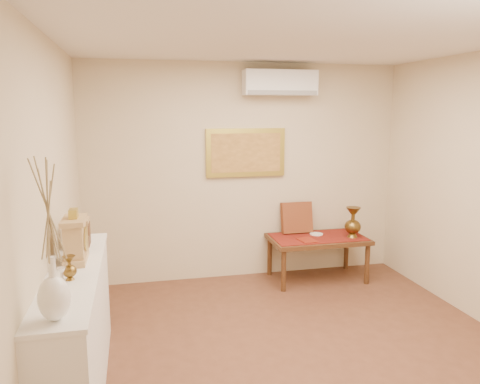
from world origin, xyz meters
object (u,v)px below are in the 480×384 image
object	(u,v)px
wooden_chest	(80,233)
low_table	(318,242)
brass_urn_tall	(353,219)
mantel_clock	(75,239)
display_ledge	(78,332)
white_vase	(50,239)

from	to	relation	value
wooden_chest	low_table	xyz separation A→B (m)	(2.68, 1.30, -0.62)
low_table	brass_urn_tall	bearing A→B (deg)	-15.09
mantel_clock	brass_urn_tall	bearing A→B (deg)	27.03
mantel_clock	wooden_chest	world-z (taller)	mantel_clock
mantel_clock	low_table	xyz separation A→B (m)	(2.67, 1.69, -0.67)
mantel_clock	display_ledge	bearing A→B (deg)	-90.29
white_vase	wooden_chest	size ratio (longest dim) A/B	3.78
white_vase	display_ledge	xyz separation A→B (m)	(-0.00, 0.85, -0.95)
display_ledge	wooden_chest	bearing A→B (deg)	90.70
white_vase	low_table	distance (m)	3.94
white_vase	brass_urn_tall	size ratio (longest dim) A/B	2.00
white_vase	brass_urn_tall	world-z (taller)	white_vase
white_vase	mantel_clock	size ratio (longest dim) A/B	2.25
brass_urn_tall	low_table	xyz separation A→B (m)	(-0.41, 0.11, -0.30)
display_ledge	wooden_chest	size ratio (longest dim) A/B	8.28
mantel_clock	wooden_chest	xyz separation A→B (m)	(-0.01, 0.39, -0.05)
mantel_clock	low_table	world-z (taller)	mantel_clock
wooden_chest	white_vase	bearing A→B (deg)	-89.59
mantel_clock	wooden_chest	bearing A→B (deg)	91.18
display_ledge	low_table	xyz separation A→B (m)	(2.67, 1.88, -0.01)
mantel_clock	white_vase	bearing A→B (deg)	-89.88
low_table	mantel_clock	bearing A→B (deg)	-147.75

